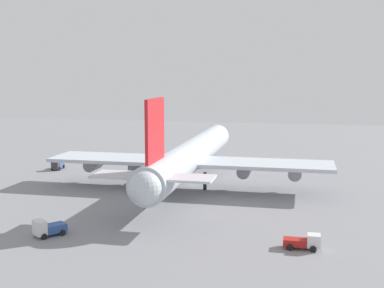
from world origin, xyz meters
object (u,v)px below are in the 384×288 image
at_px(fuel_truck, 58,165).
at_px(maintenance_van, 304,242).
at_px(catering_truck, 48,228).
at_px(cargo_airplane, 192,155).
at_px(safety_cone_nose, 210,159).

relative_size(fuel_truck, maintenance_van, 1.00).
bearing_deg(catering_truck, cargo_airplane, -19.75).
xyz_separation_m(cargo_airplane, fuel_truck, (10.67, 35.90, -5.39)).
xyz_separation_m(fuel_truck, catering_truck, (-47.12, -22.82, 0.08)).
bearing_deg(safety_cone_nose, fuel_truck, 121.32).
bearing_deg(safety_cone_nose, maintenance_van, -159.11).
distance_m(catering_truck, safety_cone_nose, 68.66).
relative_size(cargo_airplane, catering_truck, 14.13).
height_order(maintenance_van, safety_cone_nose, maintenance_van).
distance_m(fuel_truck, catering_truck, 52.35).
bearing_deg(safety_cone_nose, cargo_airplane, -176.37).
relative_size(maintenance_van, catering_truck, 1.00).
bearing_deg(maintenance_van, safety_cone_nose, 20.89).
xyz_separation_m(cargo_airplane, safety_cone_nose, (31.31, 1.98, -6.05)).
xyz_separation_m(maintenance_van, catering_truck, (-2.37, 36.05, 0.14)).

